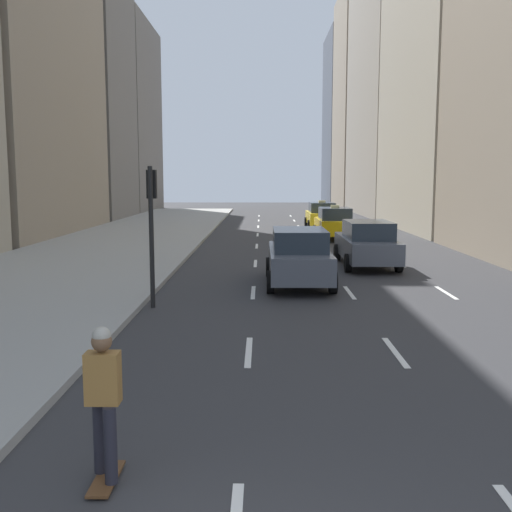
{
  "coord_description": "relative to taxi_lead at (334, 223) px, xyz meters",
  "views": [
    {
      "loc": [
        0.05,
        -3.11,
        3.29
      ],
      "look_at": [
        -0.1,
        11.77,
        1.36
      ],
      "focal_mm": 42.0,
      "sensor_mm": 36.0,
      "label": 1
    }
  ],
  "objects": [
    {
      "name": "traffic_light_pole",
      "position": [
        -6.75,
        -17.43,
        1.53
      ],
      "size": [
        0.24,
        0.42,
        3.6
      ],
      "color": "black",
      "rests_on": "ground"
    },
    {
      "name": "taxi_second",
      "position": [
        0.0,
        7.05,
        0.0
      ],
      "size": [
        2.02,
        4.4,
        1.87
      ],
      "color": "yellow",
      "rests_on": "ground"
    },
    {
      "name": "lane_markings",
      "position": [
        -1.4,
        -6.47,
        -0.87
      ],
      "size": [
        5.72,
        56.0,
        0.01
      ],
      "color": "white",
      "rests_on": "ground"
    },
    {
      "name": "sedan_silver_behind",
      "position": [
        -2.8,
        -14.19,
        0.01
      ],
      "size": [
        2.02,
        4.78,
        1.76
      ],
      "color": "#565B66",
      "rests_on": "ground"
    },
    {
      "name": "sedan_black_near",
      "position": [
        0.0,
        -10.16,
        -0.0
      ],
      "size": [
        2.02,
        4.95,
        1.72
      ],
      "color": "#565B66",
      "rests_on": "ground"
    },
    {
      "name": "sidewalk_left",
      "position": [
        -11.0,
        -2.47,
        -0.81
      ],
      "size": [
        8.0,
        66.0,
        0.15
      ],
      "primitive_type": "cube",
      "color": "#9E9E99",
      "rests_on": "ground"
    },
    {
      "name": "taxi_lead",
      "position": [
        0.0,
        0.0,
        0.0
      ],
      "size": [
        2.02,
        4.4,
        1.87
      ],
      "color": "yellow",
      "rests_on": "ground"
    },
    {
      "name": "building_row_right",
      "position": [
        8.0,
        16.71,
        11.39
      ],
      "size": [
        6.0,
        86.11,
        28.74
      ],
      "color": "slate",
      "rests_on": "ground"
    },
    {
      "name": "skateboarder",
      "position": [
        -5.64,
        -26.45,
        0.08
      ],
      "size": [
        0.36,
        0.8,
        1.75
      ],
      "color": "brown",
      "rests_on": "ground"
    }
  ]
}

